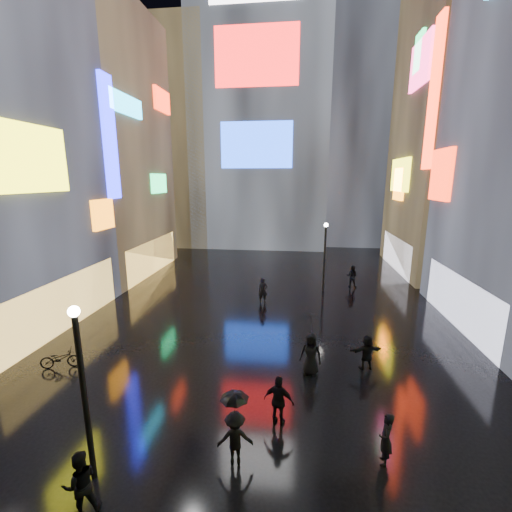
% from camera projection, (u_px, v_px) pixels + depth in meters
% --- Properties ---
extents(ground, '(140.00, 140.00, 0.00)m').
position_uv_depth(ground, '(270.00, 300.00, 23.98)').
color(ground, black).
rests_on(ground, ground).
extents(building_left_far, '(10.28, 12.00, 22.00)m').
position_uv_depth(building_left_far, '(91.00, 147.00, 29.25)').
color(building_left_far, black).
rests_on(building_left_far, ground).
extents(building_right_far, '(10.28, 12.00, 28.00)m').
position_uv_depth(building_right_far, '(471.00, 110.00, 28.67)').
color(building_right_far, black).
rests_on(building_right_far, ground).
extents(tower_main, '(16.00, 14.20, 42.00)m').
position_uv_depth(tower_main, '(263.00, 75.00, 42.89)').
color(tower_main, black).
rests_on(tower_main, ground).
extents(tower_flank_right, '(12.00, 12.00, 34.00)m').
position_uv_depth(tower_flank_right, '(357.00, 110.00, 44.32)').
color(tower_flank_right, black).
rests_on(tower_flank_right, ground).
extents(tower_flank_left, '(10.00, 10.00, 26.00)m').
position_uv_depth(tower_flank_left, '(177.00, 142.00, 44.06)').
color(tower_flank_left, black).
rests_on(tower_flank_left, ground).
extents(lamp_near, '(0.30, 0.30, 5.20)m').
position_uv_depth(lamp_near, '(83.00, 385.00, 9.15)').
color(lamp_near, black).
rests_on(lamp_near, ground).
extents(lamp_far, '(0.30, 0.30, 5.20)m').
position_uv_depth(lamp_far, '(325.00, 253.00, 25.36)').
color(lamp_far, black).
rests_on(lamp_far, ground).
extents(pedestrian_1, '(1.07, 1.03, 1.74)m').
position_uv_depth(pedestrian_1, '(80.00, 483.00, 8.59)').
color(pedestrian_1, black).
rests_on(pedestrian_1, ground).
extents(pedestrian_2, '(1.18, 0.82, 1.67)m').
position_uv_depth(pedestrian_2, '(235.00, 438.00, 10.13)').
color(pedestrian_2, black).
rests_on(pedestrian_2, ground).
extents(pedestrian_3, '(1.14, 0.70, 1.82)m').
position_uv_depth(pedestrian_3, '(279.00, 401.00, 11.71)').
color(pedestrian_3, black).
rests_on(pedestrian_3, ground).
extents(pedestrian_4, '(1.05, 0.82, 1.90)m').
position_uv_depth(pedestrian_4, '(311.00, 354.00, 14.77)').
color(pedestrian_4, black).
rests_on(pedestrian_4, ground).
extents(pedestrian_5, '(1.55, 0.83, 1.59)m').
position_uv_depth(pedestrian_5, '(367.00, 352.00, 15.22)').
color(pedestrian_5, black).
rests_on(pedestrian_5, ground).
extents(pedestrian_6, '(0.72, 0.56, 1.74)m').
position_uv_depth(pedestrian_6, '(263.00, 291.00, 23.31)').
color(pedestrian_6, black).
rests_on(pedestrian_6, ground).
extents(pedestrian_7, '(1.00, 0.89, 1.73)m').
position_uv_depth(pedestrian_7, '(352.00, 276.00, 26.81)').
color(pedestrian_7, black).
rests_on(pedestrian_7, ground).
extents(umbrella_1, '(1.14, 1.14, 0.71)m').
position_uv_depth(umbrella_1, '(234.00, 403.00, 9.87)').
color(umbrella_1, black).
rests_on(umbrella_1, pedestrian_2).
extents(umbrella_2, '(1.37, 1.37, 0.89)m').
position_uv_depth(umbrella_2, '(312.00, 324.00, 14.46)').
color(umbrella_2, black).
rests_on(umbrella_2, pedestrian_4).
extents(bicycle, '(1.79, 1.08, 0.89)m').
position_uv_depth(bicycle, '(60.00, 359.00, 15.37)').
color(bicycle, black).
rests_on(bicycle, ground).
extents(pedestrian_8, '(0.49, 0.66, 1.66)m').
position_uv_depth(pedestrian_8, '(386.00, 439.00, 10.09)').
color(pedestrian_8, black).
rests_on(pedestrian_8, ground).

